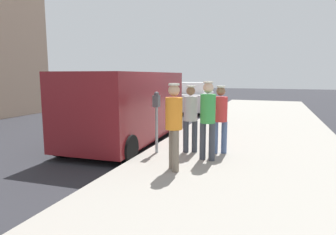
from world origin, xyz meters
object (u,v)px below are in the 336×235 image
Objects in this scene: parking_meter_near at (156,112)px; pedestrian_in_gray at (190,115)px; parking_meter_far at (208,96)px; pedestrian_in_orange at (174,121)px; parked_van at (129,105)px; parked_sedan_ahead at (193,98)px; pedestrian_in_red at (220,115)px; pedestrian_in_green at (208,115)px.

pedestrian_in_gray is (0.77, 0.34, -0.08)m from parking_meter_near.
parking_meter_far is 5.65m from pedestrian_in_gray.
pedestrian_in_orange is (0.83, -7.07, -0.02)m from parking_meter_far.
parked_van reaches higher than parked_sedan_ahead.
pedestrian_in_red is at bearing -74.81° from parking_meter_far.
parking_meter_near is at bearing 171.23° from pedestrian_in_green.
parking_meter_near is at bearing -80.18° from parked_sedan_ahead.
pedestrian_in_red is 9.82m from parked_sedan_ahead.
parking_meter_far is 0.29× the size of parked_van.
parking_meter_far is at bearing 105.19° from pedestrian_in_red.
pedestrian_in_red reaches higher than parking_meter_far.
parking_meter_near is 0.92× the size of pedestrian_in_gray.
pedestrian_in_orange is 1.05m from pedestrian_in_green.
pedestrian_in_orange is at bearing -47.92° from parked_van.
parked_van is (-2.33, 2.58, -0.01)m from pedestrian_in_orange.
parked_sedan_ahead is at bearing 99.82° from parking_meter_near.
parking_meter_far is 0.85× the size of pedestrian_in_green.
pedestrian_in_red is 0.37× the size of parked_sedan_ahead.
parked_van is (-1.50, 1.45, -0.03)m from parking_meter_near.
pedestrian_in_green is at bearing -8.77° from parking_meter_near.
parked_van reaches higher than pedestrian_in_orange.
pedestrian_in_orange is 0.33× the size of parked_van.
pedestrian_in_red is 0.71m from pedestrian_in_green.
pedestrian_in_orange reaches higher than pedestrian_in_gray.
pedestrian_in_red is at bearing -71.16° from parked_sedan_ahead.
pedestrian_in_green is (0.48, 0.94, 0.01)m from pedestrian_in_orange.
pedestrian_in_orange reaches higher than parked_sedan_ahead.
parking_meter_near is 0.86× the size of pedestrian_in_orange.
pedestrian_in_orange is 11.21m from parked_sedan_ahead.
pedestrian_in_green is (-0.16, -0.69, 0.08)m from pedestrian_in_red.
pedestrian_in_red is at bearing 68.28° from pedestrian_in_orange.
pedestrian_in_orange is 1.06× the size of pedestrian_in_gray.
pedestrian_in_red is 0.93× the size of pedestrian_in_green.
parked_van is (-2.98, 0.96, 0.06)m from pedestrian_in_red.
parking_meter_near is 1.56m from pedestrian_in_red.
parking_meter_near reaches higher than parked_sedan_ahead.
pedestrian_in_green is (0.55, -0.54, 0.08)m from pedestrian_in_gray.
pedestrian_in_orange is at bearing -83.28° from parking_meter_far.
pedestrian_in_orange is at bearing -117.34° from pedestrian_in_green.
pedestrian_in_green is at bearing -103.33° from pedestrian_in_red.
pedestrian_in_red reaches higher than parked_sedan_ahead.
parked_sedan_ahead is at bearing 104.61° from pedestrian_in_gray.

